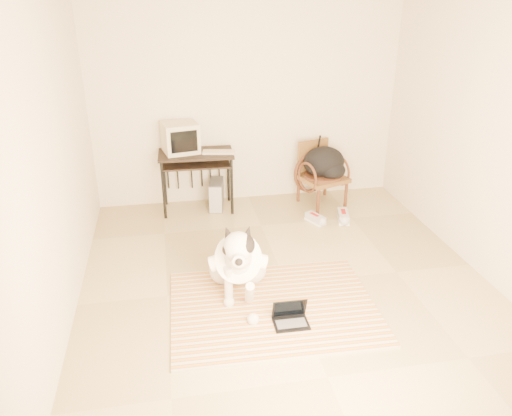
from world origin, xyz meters
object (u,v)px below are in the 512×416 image
object	(u,v)px
rattan_chair	(321,174)
pc_tower	(217,195)
dog	(238,261)
backpack	(325,163)
computer_desk	(196,161)
crt_monitor	(180,138)
laptop	(290,317)

from	to	relation	value
rattan_chair	pc_tower	bearing A→B (deg)	176.50
dog	backpack	xyz separation A→B (m)	(1.45, 1.91, 0.22)
computer_desk	rattan_chair	xyz separation A→B (m)	(1.63, -0.07, -0.25)
computer_desk	backpack	distance (m)	1.69
crt_monitor	laptop	bearing A→B (deg)	-73.83
laptop	pc_tower	world-z (taller)	pc_tower
dog	rattan_chair	distance (m)	2.39
crt_monitor	rattan_chair	world-z (taller)	crt_monitor
laptop	pc_tower	distance (m)	2.62
backpack	crt_monitor	bearing A→B (deg)	174.56
pc_tower	backpack	world-z (taller)	backpack
dog	computer_desk	xyz separation A→B (m)	(-0.23, 2.01, 0.33)
laptop	crt_monitor	size ratio (longest dim) A/B	0.63
computer_desk	pc_tower	size ratio (longest dim) A/B	2.25
dog	pc_tower	distance (m)	2.03
laptop	computer_desk	world-z (taller)	computer_desk
laptop	computer_desk	bearing A→B (deg)	102.95
backpack	computer_desk	bearing A→B (deg)	176.70
dog	backpack	bearing A→B (deg)	52.77
dog	computer_desk	distance (m)	2.05
rattan_chair	laptop	bearing A→B (deg)	-112.42
laptop	dog	bearing A→B (deg)	122.68
dog	computer_desk	bearing A→B (deg)	96.42
pc_tower	rattan_chair	xyz separation A→B (m)	(1.39, -0.08, 0.23)
pc_tower	laptop	bearing A→B (deg)	-82.30
rattan_chair	backpack	xyz separation A→B (m)	(0.05, -0.02, 0.15)
laptop	pc_tower	bearing A→B (deg)	97.70
rattan_chair	backpack	distance (m)	0.16
computer_desk	rattan_chair	world-z (taller)	rattan_chair
laptop	backpack	world-z (taller)	backpack
laptop	rattan_chair	bearing A→B (deg)	67.58
laptop	pc_tower	size ratio (longest dim) A/B	0.72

